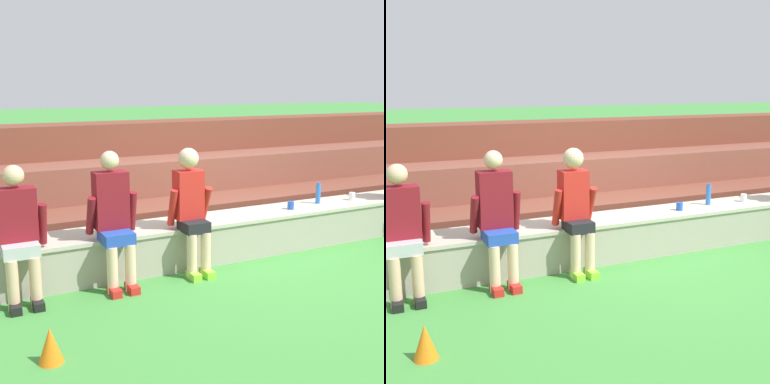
# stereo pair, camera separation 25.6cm
# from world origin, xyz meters

# --- Properties ---
(ground_plane) EXTENTS (80.00, 80.00, 0.00)m
(ground_plane) POSITION_xyz_m (0.00, 0.00, 0.00)
(ground_plane) COLOR #428E3D
(stone_seating_wall) EXTENTS (8.58, 0.62, 0.50)m
(stone_seating_wall) POSITION_xyz_m (0.00, 0.29, 0.26)
(stone_seating_wall) COLOR #A8A08E
(stone_seating_wall) RESTS_ON ground
(brick_bleachers) EXTENTS (10.95, 2.25, 1.48)m
(brick_bleachers) POSITION_xyz_m (0.00, 2.27, 0.58)
(brick_bleachers) COLOR brown
(brick_bleachers) RESTS_ON ground
(person_far_left) EXTENTS (0.55, 0.49, 1.33)m
(person_far_left) POSITION_xyz_m (-2.81, -0.02, 0.71)
(person_far_left) COLOR #DBAD89
(person_far_left) RESTS_ON ground
(person_left_of_center) EXTENTS (0.52, 0.53, 1.41)m
(person_left_of_center) POSITION_xyz_m (-1.87, -0.02, 0.74)
(person_left_of_center) COLOR beige
(person_left_of_center) RESTS_ON ground
(person_center) EXTENTS (0.49, 0.52, 1.39)m
(person_center) POSITION_xyz_m (-0.98, -0.01, 0.74)
(person_center) COLOR beige
(person_center) RESTS_ON ground
(water_bottle_near_left) EXTENTS (0.06, 0.06, 0.28)m
(water_bottle_near_left) POSITION_xyz_m (1.09, 0.34, 0.63)
(water_bottle_near_left) COLOR blue
(water_bottle_near_left) RESTS_ON stone_seating_wall
(plastic_cup_left_end) EXTENTS (0.08, 0.08, 0.10)m
(plastic_cup_left_end) POSITION_xyz_m (0.56, 0.24, 0.55)
(plastic_cup_left_end) COLOR blue
(plastic_cup_left_end) RESTS_ON stone_seating_wall
(plastic_cup_right_end) EXTENTS (0.08, 0.08, 0.11)m
(plastic_cup_right_end) POSITION_xyz_m (1.65, 0.29, 0.55)
(plastic_cup_right_end) COLOR white
(plastic_cup_right_end) RESTS_ON stone_seating_wall
(sports_cone) EXTENTS (0.19, 0.19, 0.28)m
(sports_cone) POSITION_xyz_m (-2.79, -1.26, 0.14)
(sports_cone) COLOR orange
(sports_cone) RESTS_ON ground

